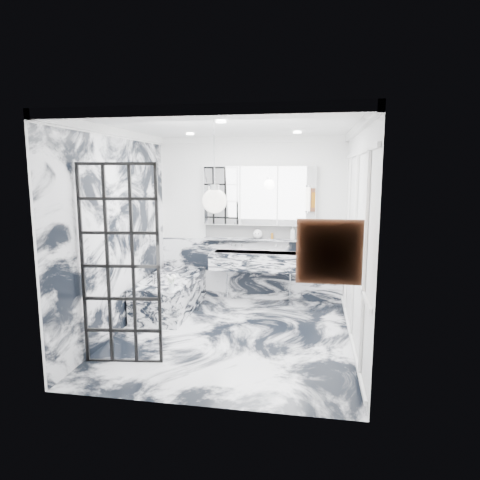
% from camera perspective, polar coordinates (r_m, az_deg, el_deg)
% --- Properties ---
extents(floor, '(3.60, 3.60, 0.00)m').
position_cam_1_polar(floor, '(6.00, -1.12, -12.65)').
color(floor, silver).
rests_on(floor, ground).
extents(ceiling, '(3.60, 3.60, 0.00)m').
position_cam_1_polar(ceiling, '(5.60, -1.21, 15.01)').
color(ceiling, white).
rests_on(ceiling, wall_back).
extents(wall_back, '(3.60, 0.00, 3.60)m').
position_cam_1_polar(wall_back, '(7.39, 1.46, 2.72)').
color(wall_back, white).
rests_on(wall_back, floor).
extents(wall_front, '(3.60, 0.00, 3.60)m').
position_cam_1_polar(wall_front, '(3.91, -6.14, -3.14)').
color(wall_front, white).
rests_on(wall_front, floor).
extents(wall_left, '(0.00, 3.60, 3.60)m').
position_cam_1_polar(wall_left, '(6.14, -16.01, 1.04)').
color(wall_left, white).
rests_on(wall_left, floor).
extents(wall_right, '(0.00, 3.60, 3.60)m').
position_cam_1_polar(wall_right, '(5.56, 15.25, 0.26)').
color(wall_right, white).
rests_on(wall_right, floor).
extents(marble_clad_back, '(3.18, 0.05, 1.05)m').
position_cam_1_polar(marble_clad_back, '(7.52, 1.41, -3.94)').
color(marble_clad_back, silver).
rests_on(marble_clad_back, floor).
extents(marble_clad_left, '(0.02, 3.56, 2.68)m').
position_cam_1_polar(marble_clad_left, '(6.14, -15.85, 0.48)').
color(marble_clad_left, silver).
rests_on(marble_clad_left, floor).
extents(panel_molding, '(0.03, 3.40, 2.30)m').
position_cam_1_polar(panel_molding, '(5.57, 15.00, -0.75)').
color(panel_molding, white).
rests_on(panel_molding, floor).
extents(soap_bottle_a, '(0.09, 0.09, 0.22)m').
position_cam_1_polar(soap_bottle_a, '(7.26, 7.04, 0.96)').
color(soap_bottle_a, '#8C5919').
rests_on(soap_bottle_a, ledge).
extents(soap_bottle_b, '(0.09, 0.09, 0.16)m').
position_cam_1_polar(soap_bottle_b, '(7.26, 8.64, 0.65)').
color(soap_bottle_b, '#4C4C51').
rests_on(soap_bottle_b, ledge).
extents(soap_bottle_c, '(0.14, 0.14, 0.14)m').
position_cam_1_polar(soap_bottle_c, '(7.26, 9.19, 0.57)').
color(soap_bottle_c, silver).
rests_on(soap_bottle_c, ledge).
extents(face_pot, '(0.16, 0.16, 0.16)m').
position_cam_1_polar(face_pot, '(7.32, 2.38, 0.79)').
color(face_pot, white).
rests_on(face_pot, ledge).
extents(amber_bottle, '(0.04, 0.04, 0.10)m').
position_cam_1_polar(amber_bottle, '(7.29, 4.30, 0.55)').
color(amber_bottle, '#8C5919').
rests_on(amber_bottle, ledge).
extents(flower_vase, '(0.08, 0.08, 0.12)m').
position_cam_1_polar(flower_vase, '(6.16, -9.14, -6.21)').
color(flower_vase, silver).
rests_on(flower_vase, bathtub).
extents(crittall_door, '(0.88, 0.15, 2.31)m').
position_cam_1_polar(crittall_door, '(5.08, -15.66, -3.38)').
color(crittall_door, black).
rests_on(crittall_door, floor).
extents(artwork, '(0.47, 0.04, 0.47)m').
position_cam_1_polar(artwork, '(3.78, 11.81, -1.55)').
color(artwork, '#B67812').
rests_on(artwork, wall_front).
extents(pendant_light, '(0.25, 0.25, 0.25)m').
position_cam_1_polar(pendant_light, '(4.45, -3.41, 5.22)').
color(pendant_light, white).
rests_on(pendant_light, ceiling).
extents(trough_sink, '(1.60, 0.45, 0.30)m').
position_cam_1_polar(trough_sink, '(7.24, 2.34, -2.80)').
color(trough_sink, silver).
rests_on(trough_sink, wall_back).
extents(ledge, '(1.90, 0.14, 0.04)m').
position_cam_1_polar(ledge, '(7.34, 2.52, 0.06)').
color(ledge, silver).
rests_on(ledge, wall_back).
extents(subway_tile, '(1.90, 0.03, 0.23)m').
position_cam_1_polar(subway_tile, '(7.38, 2.59, 1.17)').
color(subway_tile, white).
rests_on(subway_tile, wall_back).
extents(mirror_cabinet, '(1.90, 0.16, 1.00)m').
position_cam_1_polar(mirror_cabinet, '(7.26, 2.57, 5.92)').
color(mirror_cabinet, white).
rests_on(mirror_cabinet, wall_back).
extents(sconce_left, '(0.07, 0.07, 0.40)m').
position_cam_1_polar(sconce_left, '(7.32, -3.94, 5.62)').
color(sconce_left, white).
rests_on(sconce_left, mirror_cabinet).
extents(sconce_right, '(0.07, 0.07, 0.40)m').
position_cam_1_polar(sconce_right, '(7.12, 9.06, 5.43)').
color(sconce_right, white).
rests_on(sconce_right, mirror_cabinet).
extents(bathtub, '(0.75, 1.65, 0.55)m').
position_cam_1_polar(bathtub, '(7.02, -9.27, -7.12)').
color(bathtub, silver).
rests_on(bathtub, floor).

